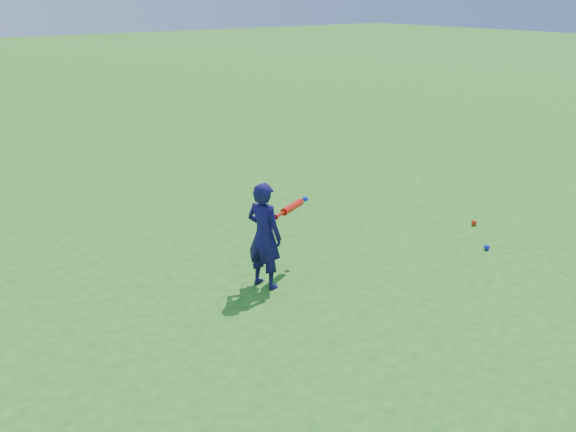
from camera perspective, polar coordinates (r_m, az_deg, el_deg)
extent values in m
plane|color=#226E1A|center=(6.62, 3.34, -5.57)|extent=(80.00, 80.00, 0.00)
imported|color=#130E45|center=(6.25, -2.13, -1.75)|extent=(0.36, 0.45, 1.07)
sphere|color=red|center=(8.39, 16.21, -0.57)|extent=(0.07, 0.07, 0.07)
sphere|color=#0D20DD|center=(7.64, 17.26, -2.68)|extent=(0.06, 0.06, 0.06)
cylinder|color=red|center=(6.30, -1.09, -0.09)|extent=(0.03, 0.05, 0.05)
cylinder|color=red|center=(6.38, -0.71, 0.14)|extent=(0.17, 0.10, 0.03)
cylinder|color=red|center=(6.60, 0.37, 0.81)|extent=(0.37, 0.23, 0.08)
sphere|color=red|center=(6.75, 1.08, 1.25)|extent=(0.08, 0.08, 0.08)
sphere|color=#0D2EDD|center=(6.86, 1.54, 1.53)|extent=(0.06, 0.06, 0.06)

